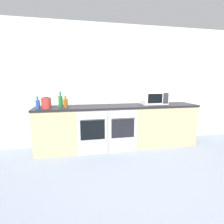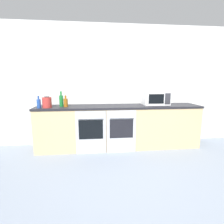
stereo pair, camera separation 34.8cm
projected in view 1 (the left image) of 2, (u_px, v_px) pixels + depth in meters
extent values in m
plane|color=gray|center=(149.00, 192.00, 2.24)|extent=(16.00, 16.00, 0.00)
cube|color=silver|center=(115.00, 86.00, 3.91)|extent=(10.00, 0.06, 2.60)
cube|color=tan|center=(119.00, 127.00, 3.74)|extent=(3.36, 0.61, 0.86)
cube|color=black|center=(119.00, 106.00, 3.66)|extent=(3.39, 0.63, 0.04)
cube|color=#A8AAAF|center=(93.00, 133.00, 3.32)|extent=(0.57, 0.03, 0.85)
cube|color=black|center=(93.00, 130.00, 3.29)|extent=(0.46, 0.01, 0.37)
cylinder|color=#A8AAAF|center=(93.00, 119.00, 3.23)|extent=(0.47, 0.02, 0.02)
cube|color=#B7BABF|center=(122.00, 132.00, 3.44)|extent=(0.57, 0.03, 0.85)
cube|color=black|center=(123.00, 128.00, 3.41)|extent=(0.46, 0.01, 0.37)
cylinder|color=#B7BABF|center=(123.00, 118.00, 3.35)|extent=(0.47, 0.02, 0.02)
cube|color=silver|center=(154.00, 98.00, 3.85)|extent=(0.54, 0.35, 0.29)
cube|color=black|center=(155.00, 98.00, 3.67)|extent=(0.32, 0.01, 0.20)
cube|color=#2D2D33|center=(166.00, 98.00, 3.72)|extent=(0.12, 0.01, 0.23)
cylinder|color=#19722D|center=(61.00, 102.00, 3.40)|extent=(0.08, 0.08, 0.22)
cylinder|color=#19722D|center=(60.00, 94.00, 3.37)|extent=(0.03, 0.03, 0.09)
cylinder|color=#234793|center=(38.00, 105.00, 3.17)|extent=(0.07, 0.07, 0.17)
cylinder|color=#234793|center=(37.00, 98.00, 3.15)|extent=(0.03, 0.03, 0.06)
cylinder|color=#8C5114|center=(66.00, 103.00, 3.36)|extent=(0.08, 0.08, 0.16)
cylinder|color=#8C5114|center=(65.00, 98.00, 3.34)|extent=(0.03, 0.03, 0.06)
cylinder|color=#B2332D|center=(46.00, 103.00, 3.23)|extent=(0.17, 0.17, 0.20)
cylinder|color=#262628|center=(46.00, 97.00, 3.21)|extent=(0.10, 0.10, 0.01)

